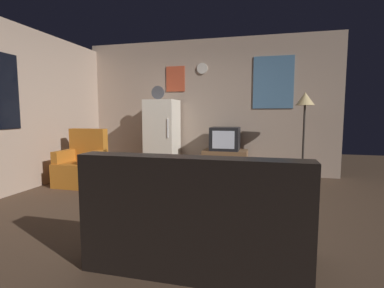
{
  "coord_description": "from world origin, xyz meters",
  "views": [
    {
      "loc": [
        1.18,
        -3.47,
        1.22
      ],
      "look_at": [
        0.08,
        0.9,
        0.75
      ],
      "focal_mm": 26.94,
      "sensor_mm": 36.0,
      "label": 1
    }
  ],
  "objects_px": {
    "coffee_table": "(164,183)",
    "book_stack": "(257,176)",
    "crt_tv": "(225,139)",
    "fridge": "(162,137)",
    "tv_stand": "(225,164)",
    "couch": "(197,227)",
    "wine_glass": "(175,162)",
    "mug_ceramic_white": "(178,162)",
    "remote_control": "(161,167)",
    "armchair": "(82,165)",
    "standing_lamp": "(305,106)"
  },
  "relations": [
    {
      "from": "standing_lamp",
      "to": "armchair",
      "type": "xyz_separation_m",
      "value": [
        -3.71,
        -1.02,
        -1.02
      ]
    },
    {
      "from": "remote_control",
      "to": "couch",
      "type": "relative_size",
      "value": 0.09
    },
    {
      "from": "fridge",
      "to": "crt_tv",
      "type": "relative_size",
      "value": 3.28
    },
    {
      "from": "standing_lamp",
      "to": "armchair",
      "type": "height_order",
      "value": "standing_lamp"
    },
    {
      "from": "standing_lamp",
      "to": "book_stack",
      "type": "xyz_separation_m",
      "value": [
        -0.78,
        0.13,
        -1.29
      ]
    },
    {
      "from": "couch",
      "to": "coffee_table",
      "type": "bearing_deg",
      "value": 117.87
    },
    {
      "from": "fridge",
      "to": "wine_glass",
      "type": "relative_size",
      "value": 11.8
    },
    {
      "from": "coffee_table",
      "to": "armchair",
      "type": "bearing_deg",
      "value": 163.88
    },
    {
      "from": "tv_stand",
      "to": "book_stack",
      "type": "distance_m",
      "value": 0.64
    },
    {
      "from": "mug_ceramic_white",
      "to": "tv_stand",
      "type": "bearing_deg",
      "value": 71.94
    },
    {
      "from": "crt_tv",
      "to": "remote_control",
      "type": "bearing_deg",
      "value": -109.46
    },
    {
      "from": "book_stack",
      "to": "armchair",
      "type": "bearing_deg",
      "value": -158.7
    },
    {
      "from": "crt_tv",
      "to": "coffee_table",
      "type": "distance_m",
      "value": 1.87
    },
    {
      "from": "crt_tv",
      "to": "wine_glass",
      "type": "xyz_separation_m",
      "value": [
        -0.49,
        -1.69,
        -0.19
      ]
    },
    {
      "from": "crt_tv",
      "to": "mug_ceramic_white",
      "type": "xyz_separation_m",
      "value": [
        -0.48,
        -1.51,
        -0.22
      ]
    },
    {
      "from": "remote_control",
      "to": "coffee_table",
      "type": "bearing_deg",
      "value": 93.42
    },
    {
      "from": "tv_stand",
      "to": "armchair",
      "type": "relative_size",
      "value": 0.88
    },
    {
      "from": "wine_glass",
      "to": "mug_ceramic_white",
      "type": "relative_size",
      "value": 1.67
    },
    {
      "from": "tv_stand",
      "to": "armchair",
      "type": "height_order",
      "value": "armchair"
    },
    {
      "from": "coffee_table",
      "to": "book_stack",
      "type": "bearing_deg",
      "value": 52.17
    },
    {
      "from": "fridge",
      "to": "crt_tv",
      "type": "xyz_separation_m",
      "value": [
        1.28,
        0.01,
        -0.01
      ]
    },
    {
      "from": "armchair",
      "to": "fridge",
      "type": "bearing_deg",
      "value": 48.7
    },
    {
      "from": "fridge",
      "to": "armchair",
      "type": "bearing_deg",
      "value": -131.3
    },
    {
      "from": "fridge",
      "to": "book_stack",
      "type": "bearing_deg",
      "value": -1.2
    },
    {
      "from": "fridge",
      "to": "armchair",
      "type": "relative_size",
      "value": 1.84
    },
    {
      "from": "coffee_table",
      "to": "book_stack",
      "type": "distance_m",
      "value": 2.07
    },
    {
      "from": "couch",
      "to": "tv_stand",
      "type": "bearing_deg",
      "value": 93.67
    },
    {
      "from": "tv_stand",
      "to": "crt_tv",
      "type": "bearing_deg",
      "value": -172.08
    },
    {
      "from": "remote_control",
      "to": "armchair",
      "type": "bearing_deg",
      "value": 159.61
    },
    {
      "from": "coffee_table",
      "to": "tv_stand",
      "type": "bearing_deg",
      "value": 68.71
    },
    {
      "from": "tv_stand",
      "to": "couch",
      "type": "relative_size",
      "value": 0.49
    },
    {
      "from": "mug_ceramic_white",
      "to": "wine_glass",
      "type": "bearing_deg",
      "value": -90.06
    },
    {
      "from": "tv_stand",
      "to": "coffee_table",
      "type": "relative_size",
      "value": 1.17
    },
    {
      "from": "crt_tv",
      "to": "coffee_table",
      "type": "bearing_deg",
      "value": -111.1
    },
    {
      "from": "wine_glass",
      "to": "book_stack",
      "type": "bearing_deg",
      "value": 56.08
    },
    {
      "from": "book_stack",
      "to": "wine_glass",
      "type": "bearing_deg",
      "value": -123.92
    },
    {
      "from": "remote_control",
      "to": "book_stack",
      "type": "height_order",
      "value": "remote_control"
    },
    {
      "from": "standing_lamp",
      "to": "mug_ceramic_white",
      "type": "xyz_separation_m",
      "value": [
        -1.88,
        -1.33,
        -0.84
      ]
    },
    {
      "from": "wine_glass",
      "to": "armchair",
      "type": "relative_size",
      "value": 0.16
    },
    {
      "from": "wine_glass",
      "to": "armchair",
      "type": "distance_m",
      "value": 1.91
    },
    {
      "from": "wine_glass",
      "to": "couch",
      "type": "distance_m",
      "value": 1.79
    },
    {
      "from": "armchair",
      "to": "wine_glass",
      "type": "bearing_deg",
      "value": -15.12
    },
    {
      "from": "crt_tv",
      "to": "remote_control",
      "type": "height_order",
      "value": "crt_tv"
    },
    {
      "from": "fridge",
      "to": "book_stack",
      "type": "distance_m",
      "value": 2.02
    },
    {
      "from": "mug_ceramic_white",
      "to": "remote_control",
      "type": "xyz_separation_m",
      "value": [
        -0.15,
        -0.3,
        -0.03
      ]
    },
    {
      "from": "wine_glass",
      "to": "crt_tv",
      "type": "bearing_deg",
      "value": 73.96
    },
    {
      "from": "fridge",
      "to": "wine_glass",
      "type": "distance_m",
      "value": 1.87
    },
    {
      "from": "coffee_table",
      "to": "wine_glass",
      "type": "distance_m",
      "value": 0.35
    },
    {
      "from": "wine_glass",
      "to": "armchair",
      "type": "bearing_deg",
      "value": 164.88
    },
    {
      "from": "crt_tv",
      "to": "coffee_table",
      "type": "height_order",
      "value": "crt_tv"
    }
  ]
}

